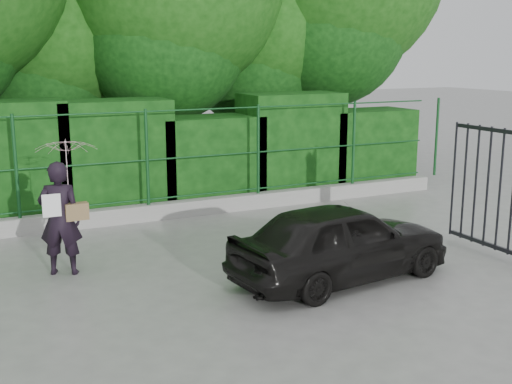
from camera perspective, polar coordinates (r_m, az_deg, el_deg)
name	(u,v)px	position (r m, az deg, el deg)	size (l,w,h in m)	color
ground	(222,306)	(8.16, -3.01, -10.05)	(80.00, 80.00, 0.00)	gray
kerb	(128,215)	(12.19, -11.29, -1.98)	(14.00, 0.25, 0.30)	#9E9E99
fence	(138,158)	(12.04, -10.48, 2.98)	(14.13, 0.06, 1.80)	#11421B
hedge	(110,160)	(12.95, -12.88, 2.79)	(14.20, 1.20, 2.26)	black
woman	(65,187)	(9.39, -16.66, 0.41)	(0.93, 0.87, 1.93)	black
car	(341,241)	(8.95, 7.56, -4.36)	(1.31, 3.25, 1.11)	black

